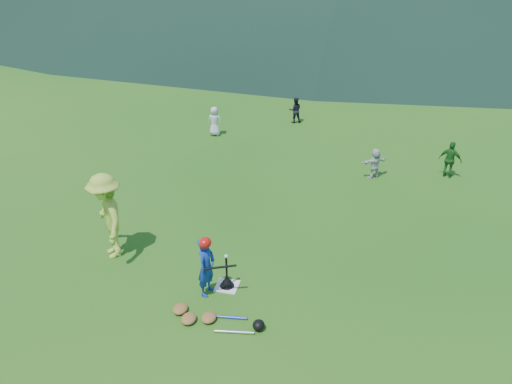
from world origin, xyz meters
TOP-DOWN VIEW (x-y plane):
  - ground at (0.00, 0.00)m, footprint 120.00×120.00m
  - home_plate at (0.00, 0.00)m, footprint 0.45×0.45m
  - baseball at (0.00, 0.00)m, footprint 0.08×0.08m
  - batter_child at (-0.32, -0.28)m, footprint 0.38×0.51m
  - adult_coach at (-2.80, 0.50)m, footprint 1.36×1.44m
  - fielder_a at (-2.86, 8.14)m, footprint 0.52×0.35m
  - fielder_b at (-0.33, 10.12)m, footprint 0.56×0.49m
  - fielder_c at (4.83, 6.45)m, footprint 0.69×0.46m
  - fielder_d at (2.73, 5.93)m, footprint 0.84×0.69m
  - batting_tee at (0.00, 0.00)m, footprint 0.30×0.30m
  - batter_gear at (-0.30, -0.28)m, footprint 0.72×0.32m
  - equipment_pile at (-0.04, -1.04)m, footprint 1.80×0.57m
  - outfield_fence at (0.00, 28.00)m, footprint 70.07×0.08m

SIDE VIEW (x-z plane):
  - ground at x=0.00m, z-range 0.00..0.00m
  - home_plate at x=0.00m, z-range 0.00..0.02m
  - equipment_pile at x=-0.04m, z-range -0.03..0.16m
  - batting_tee at x=0.00m, z-range -0.21..0.47m
  - fielder_d at x=2.73m, z-range 0.00..0.90m
  - fielder_b at x=-0.33m, z-range 0.00..0.97m
  - fielder_a at x=-2.86m, z-range 0.00..1.03m
  - fielder_c at x=4.83m, z-range 0.00..1.09m
  - batter_child at x=-0.32m, z-range 0.00..1.26m
  - outfield_fence at x=0.00m, z-range 0.03..1.36m
  - baseball at x=0.00m, z-range 0.70..0.78m
  - adult_coach at x=-2.80m, z-range 0.00..1.96m
  - batter_gear at x=-0.30m, z-range 0.83..1.45m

